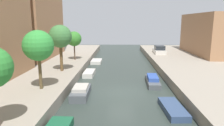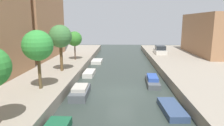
{
  "view_description": "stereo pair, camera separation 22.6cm",
  "coord_description": "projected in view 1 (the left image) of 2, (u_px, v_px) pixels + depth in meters",
  "views": [
    {
      "loc": [
        -0.34,
        -18.92,
        6.7
      ],
      "look_at": [
        -1.13,
        5.68,
        1.73
      ],
      "focal_mm": 32.78,
      "sensor_mm": 36.0,
      "label": 1
    },
    {
      "loc": [
        -0.11,
        -18.92,
        6.7
      ],
      "look_at": [
        -1.13,
        5.68,
        1.73
      ],
      "focal_mm": 32.78,
      "sensor_mm": 36.0,
      "label": 2
    }
  ],
  "objects": [
    {
      "name": "street_tree_4",
      "position": [
        74.0,
        39.0,
        30.74
      ],
      "size": [
        2.23,
        2.23,
        4.31
      ],
      "color": "#4F3B2E",
      "rests_on": "quay_left"
    },
    {
      "name": "moored_boat_left_4",
      "position": [
        96.0,
        61.0,
        33.86
      ],
      "size": [
        1.66,
        3.11,
        0.51
      ],
      "color": "beige",
      "rests_on": "ground_plane"
    },
    {
      "name": "street_tree_2",
      "position": [
        38.0,
        46.0,
        17.04
      ],
      "size": [
        2.58,
        2.58,
        5.05
      ],
      "color": "brown",
      "rests_on": "quay_left"
    },
    {
      "name": "moored_boat_right_3",
      "position": [
        153.0,
        81.0,
        22.37
      ],
      "size": [
        1.44,
        4.45,
        0.93
      ],
      "color": "#4C5156",
      "rests_on": "ground_plane"
    },
    {
      "name": "low_block_right",
      "position": [
        221.0,
        34.0,
        36.38
      ],
      "size": [
        10.0,
        15.08,
        7.16
      ],
      "primitive_type": "cube",
      "color": "#9E704C",
      "rests_on": "quay_right"
    },
    {
      "name": "street_tree_3",
      "position": [
        60.0,
        37.0,
        23.44
      ],
      "size": [
        2.63,
        2.63,
        5.39
      ],
      "color": "brown",
      "rests_on": "quay_left"
    },
    {
      "name": "moored_boat_left_2",
      "position": [
        81.0,
        92.0,
        18.67
      ],
      "size": [
        1.51,
        3.71,
        0.98
      ],
      "color": "#4C5156",
      "rests_on": "ground_plane"
    },
    {
      "name": "moored_boat_left_3",
      "position": [
        89.0,
        73.0,
        25.94
      ],
      "size": [
        1.29,
        3.13,
        0.57
      ],
      "color": "beige",
      "rests_on": "ground_plane"
    },
    {
      "name": "parked_car",
      "position": [
        159.0,
        50.0,
        37.5
      ],
      "size": [
        1.99,
        4.54,
        1.48
      ],
      "color": "beige",
      "rests_on": "quay_right"
    },
    {
      "name": "moored_boat_right_2",
      "position": [
        173.0,
        109.0,
        15.48
      ],
      "size": [
        1.63,
        3.79,
        0.48
      ],
      "color": "#33476B",
      "rests_on": "ground_plane"
    },
    {
      "name": "ground_plane",
      "position": [
        122.0,
        92.0,
        19.86
      ],
      "size": [
        84.0,
        84.0,
        0.0
      ],
      "primitive_type": "plane",
      "color": "#2D3833"
    }
  ]
}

